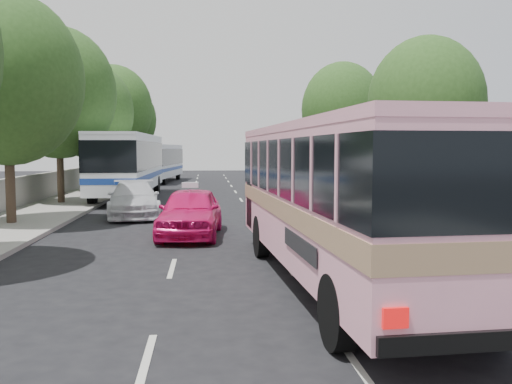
{
  "coord_description": "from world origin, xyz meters",
  "views": [
    {
      "loc": [
        -1.05,
        -15.43,
        2.97
      ],
      "look_at": [
        0.54,
        1.68,
        1.6
      ],
      "focal_mm": 38.0,
      "sensor_mm": 36.0,
      "label": 1
    }
  ],
  "objects": [
    {
      "name": "white_pickup",
      "position": [
        -4.21,
        8.67,
        0.77
      ],
      "size": [
        2.83,
        5.54,
        1.54
      ],
      "primitive_type": "imported",
      "rotation": [
        0.0,
        0.0,
        0.13
      ],
      "color": "silver",
      "rests_on": "ground"
    },
    {
      "name": "tree_left_e",
      "position": [
        -8.42,
        29.94,
        6.43
      ],
      "size": [
        6.3,
        6.3,
        9.82
      ],
      "color": "#38281E",
      "rests_on": "ground"
    },
    {
      "name": "tree_left_c",
      "position": [
        -8.62,
        13.94,
        6.12
      ],
      "size": [
        6.0,
        6.0,
        9.35
      ],
      "color": "#38281E",
      "rests_on": "ground"
    },
    {
      "name": "pink_taxi",
      "position": [
        -1.57,
        3.0,
        0.83
      ],
      "size": [
        2.37,
        5.02,
        1.66
      ],
      "primitive_type": "imported",
      "rotation": [
        0.0,
        0.0,
        -0.09
      ],
      "color": "#E41367",
      "rests_on": "ground"
    },
    {
      "name": "pink_bus",
      "position": [
        1.88,
        -4.0,
        2.18
      ],
      "size": [
        3.41,
        11.12,
        3.5
      ],
      "rotation": [
        0.0,
        0.0,
        0.06
      ],
      "color": "#F79FB7",
      "rests_on": "ground"
    },
    {
      "name": "sidewalk_right",
      "position": [
        8.5,
        20.0,
        0.06
      ],
      "size": [
        4.0,
        90.0,
        0.12
      ],
      "primitive_type": "cube",
      "color": "#9E998E",
      "rests_on": "ground"
    },
    {
      "name": "low_wall",
      "position": [
        -10.3,
        20.0,
        0.9
      ],
      "size": [
        0.3,
        90.0,
        1.5
      ],
      "primitive_type": "cube",
      "color": "#9E998E",
      "rests_on": "sidewalk_left"
    },
    {
      "name": "tour_coach_front",
      "position": [
        -5.65,
        17.71,
        2.3
      ],
      "size": [
        2.98,
        12.83,
        3.83
      ],
      "rotation": [
        0.0,
        0.0,
        -0.02
      ],
      "color": "silver",
      "rests_on": "ground"
    },
    {
      "name": "tree_left_d",
      "position": [
        -8.52,
        21.94,
        5.63
      ],
      "size": [
        5.52,
        5.52,
        8.6
      ],
      "color": "#38281E",
      "rests_on": "ground"
    },
    {
      "name": "tree_left_b",
      "position": [
        -8.42,
        5.94,
        5.82
      ],
      "size": [
        5.7,
        5.7,
        8.88
      ],
      "color": "#38281E",
      "rests_on": "ground"
    },
    {
      "name": "ground",
      "position": [
        0.0,
        0.0,
        0.0
      ],
      "size": [
        120.0,
        120.0,
        0.0
      ],
      "primitive_type": "plane",
      "color": "black",
      "rests_on": "ground"
    },
    {
      "name": "tree_right_far",
      "position": [
        9.08,
        23.94,
        6.12
      ],
      "size": [
        6.0,
        6.0,
        9.35
      ],
      "color": "#38281E",
      "rests_on": "ground"
    },
    {
      "name": "tree_left_f",
      "position": [
        -8.62,
        37.94,
        6.0
      ],
      "size": [
        5.88,
        5.88,
        9.16
      ],
      "color": "#38281E",
      "rests_on": "ground"
    },
    {
      "name": "sidewalk_left",
      "position": [
        -8.5,
        20.0,
        0.07
      ],
      "size": [
        4.0,
        90.0,
        0.15
      ],
      "primitive_type": "cube",
      "color": "#9E998E",
      "rests_on": "ground"
    },
    {
      "name": "tour_coach_rear",
      "position": [
        -5.12,
        34.17,
        2.02
      ],
      "size": [
        3.56,
        11.4,
        3.35
      ],
      "rotation": [
        0.0,
        0.0,
        -0.1
      ],
      "color": "silver",
      "rests_on": "ground"
    },
    {
      "name": "taxi_roof_sign",
      "position": [
        -1.57,
        3.0,
        1.75
      ],
      "size": [
        0.56,
        0.23,
        0.18
      ],
      "primitive_type": "cube",
      "rotation": [
        0.0,
        0.0,
        -0.09
      ],
      "color": "silver",
      "rests_on": "pink_taxi"
    },
    {
      "name": "tree_right_near",
      "position": [
        8.78,
        7.94,
        5.2
      ],
      "size": [
        5.1,
        5.1,
        7.95
      ],
      "color": "#38281E",
      "rests_on": "ground"
    }
  ]
}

